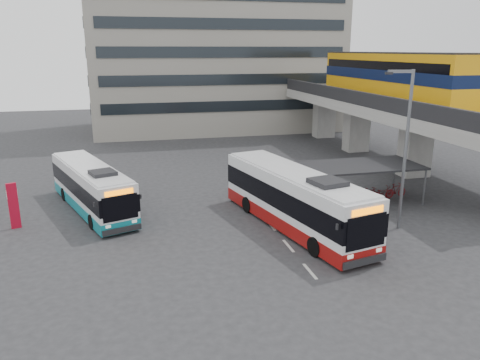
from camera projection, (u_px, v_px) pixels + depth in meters
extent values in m
plane|color=#28282B|center=(229.00, 229.00, 26.64)|extent=(120.00, 120.00, 0.00)
cube|color=gray|center=(415.00, 148.00, 37.37)|extent=(2.20, 1.60, 4.60)
cube|color=gray|center=(356.00, 128.00, 46.73)|extent=(2.20, 1.60, 4.60)
cube|color=gray|center=(324.00, 117.00, 54.21)|extent=(2.20, 1.60, 4.60)
cube|color=gray|center=(391.00, 108.00, 40.37)|extent=(8.00, 32.00, 0.90)
cube|color=black|center=(352.00, 97.00, 39.25)|extent=(0.35, 32.00, 1.10)
cube|color=black|center=(431.00, 95.00, 40.95)|extent=(0.35, 32.00, 1.10)
cube|color=orange|center=(390.00, 77.00, 40.23)|extent=(2.90, 20.00, 3.90)
cube|color=#091333|center=(390.00, 75.00, 40.18)|extent=(2.98, 20.02, 0.90)
cube|color=black|center=(391.00, 65.00, 39.96)|extent=(2.96, 19.20, 0.70)
cube|color=black|center=(392.00, 54.00, 39.70)|extent=(2.70, 19.60, 0.25)
cylinder|color=#595B60|center=(267.00, 182.00, 31.65)|extent=(0.12, 0.12, 2.40)
cylinder|color=#595B60|center=(394.00, 174.00, 33.83)|extent=(0.12, 0.12, 2.40)
cylinder|color=#595B60|center=(285.00, 198.00, 28.28)|extent=(0.12, 0.12, 2.40)
cylinder|color=#595B60|center=(424.00, 188.00, 30.46)|extent=(0.12, 0.12, 2.40)
cube|color=black|center=(346.00, 166.00, 30.71)|extent=(10.00, 4.00, 0.12)
imported|color=black|center=(287.00, 200.00, 30.35)|extent=(1.71, 0.60, 0.90)
imported|color=black|center=(304.00, 198.00, 30.59)|extent=(1.66, 0.47, 1.00)
imported|color=black|center=(320.00, 198.00, 30.87)|extent=(1.71, 0.60, 0.90)
imported|color=black|center=(336.00, 196.00, 31.11)|extent=(1.66, 0.47, 1.00)
imported|color=#350C0F|center=(352.00, 195.00, 31.39)|extent=(1.71, 0.60, 0.90)
imported|color=#3F0C0F|center=(367.00, 193.00, 31.63)|extent=(1.66, 0.47, 1.00)
imported|color=#490C0F|center=(382.00, 193.00, 31.90)|extent=(1.71, 0.60, 0.90)
imported|color=#540C0F|center=(397.00, 191.00, 32.15)|extent=(1.66, 0.47, 1.00)
cube|color=gray|center=(214.00, 28.00, 58.32)|extent=(30.00, 15.00, 25.00)
cube|color=beige|center=(310.00, 271.00, 21.59)|extent=(0.15, 1.60, 0.01)
cube|color=beige|center=(288.00, 246.00, 24.40)|extent=(0.15, 1.60, 0.01)
cube|color=beige|center=(271.00, 225.00, 27.20)|extent=(0.15, 1.60, 0.01)
cube|color=white|center=(294.00, 196.00, 26.55)|extent=(5.18, 12.35, 2.77)
cube|color=maroon|center=(293.00, 218.00, 26.89)|extent=(5.23, 12.39, 0.75)
cube|color=black|center=(294.00, 194.00, 26.51)|extent=(5.25, 12.38, 1.16)
cube|color=#F36E00|center=(368.00, 211.00, 21.06)|extent=(1.77, 0.48, 0.30)
cube|color=black|center=(328.00, 182.00, 23.51)|extent=(1.86, 1.91, 0.28)
cylinder|color=black|center=(315.00, 247.00, 23.06)|extent=(0.52, 1.05, 1.01)
cylinder|color=black|center=(281.00, 199.00, 30.34)|extent=(0.52, 1.05, 1.01)
cube|color=white|center=(91.00, 186.00, 29.52)|extent=(5.68, 10.66, 2.41)
cube|color=#0E727F|center=(93.00, 202.00, 29.82)|extent=(5.73, 10.71, 0.66)
cube|color=black|center=(91.00, 184.00, 29.49)|extent=(5.75, 10.69, 1.01)
cube|color=#F36E00|center=(119.00, 192.00, 25.05)|extent=(1.50, 0.61, 0.26)
cube|color=black|center=(103.00, 173.00, 27.03)|extent=(1.74, 1.78, 0.25)
cylinder|color=black|center=(92.00, 222.00, 26.58)|extent=(0.55, 0.91, 0.88)
cylinder|color=black|center=(95.00, 189.00, 32.75)|extent=(0.55, 0.91, 0.88)
imported|color=black|center=(121.00, 199.00, 29.37)|extent=(0.59, 0.69, 1.60)
cylinder|color=#595B60|center=(405.00, 152.00, 25.65)|extent=(0.18, 0.18, 8.89)
cube|color=#595B60|center=(401.00, 71.00, 24.48)|extent=(1.34, 0.47, 0.17)
cube|color=black|center=(389.00, 73.00, 24.50)|extent=(0.42, 0.28, 0.13)
cube|color=#B40B23|center=(14.00, 206.00, 26.49)|extent=(0.56, 0.34, 2.68)
cube|color=white|center=(12.00, 194.00, 26.30)|extent=(0.56, 0.24, 0.54)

